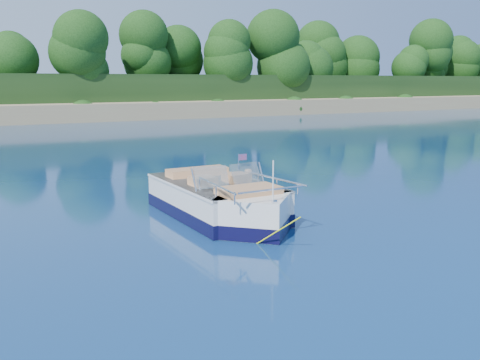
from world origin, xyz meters
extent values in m
plane|color=#091F45|center=(0.00, 0.00, 0.00)|extent=(160.00, 160.00, 0.00)
cube|color=#9F805C|center=(0.00, 38.00, 0.50)|extent=(170.00, 8.00, 2.00)
cube|color=black|center=(0.00, 65.00, 1.00)|extent=(170.00, 56.00, 6.00)
cylinder|color=#311D10|center=(0.00, 42.00, 3.30)|extent=(0.44, 0.44, 3.60)
sphere|color=black|center=(0.00, 42.00, 6.72)|extent=(5.94, 5.94, 5.94)
cylinder|color=#311D10|center=(20.00, 40.00, 2.80)|extent=(0.44, 0.44, 2.60)
sphere|color=black|center=(20.00, 40.00, 5.27)|extent=(4.29, 4.29, 4.29)
cylinder|color=#311D10|center=(48.00, 41.50, 3.00)|extent=(0.44, 0.44, 3.00)
sphere|color=black|center=(48.00, 41.50, 5.85)|extent=(4.95, 4.95, 4.95)
cube|color=white|center=(-3.05, 1.36, 0.32)|extent=(2.16, 4.01, 1.11)
cube|color=white|center=(-3.03, -0.52, 0.32)|extent=(2.11, 2.11, 1.11)
cube|color=black|center=(-3.05, 1.36, 0.17)|extent=(2.19, 4.05, 0.32)
cube|color=black|center=(-3.03, -0.52, 0.17)|extent=(2.15, 2.15, 0.32)
cube|color=tan|center=(-3.06, 1.68, 0.63)|extent=(1.72, 2.81, 0.11)
cube|color=white|center=(-3.05, 1.36, 0.84)|extent=(2.20, 4.01, 0.06)
cube|color=black|center=(-3.09, 3.54, 0.37)|extent=(0.58, 0.38, 0.95)
cube|color=#8C9EA5|center=(-3.52, 0.62, 1.15)|extent=(0.85, 0.38, 0.51)
cube|color=#8C9EA5|center=(-2.57, 0.63, 1.15)|extent=(0.85, 0.40, 0.51)
cube|color=tan|center=(-3.52, 1.09, 0.87)|extent=(0.59, 0.59, 0.42)
cube|color=tan|center=(-2.58, 1.10, 0.87)|extent=(0.59, 0.59, 0.42)
cube|color=tan|center=(-3.07, 2.41, 0.87)|extent=(1.65, 0.60, 0.40)
cube|color=tan|center=(-3.03, -0.32, 0.85)|extent=(1.40, 0.81, 0.36)
cylinder|color=white|center=(-3.02, -1.33, 1.32)|extent=(0.03, 0.03, 0.89)
cube|color=red|center=(-2.66, 0.63, 1.57)|extent=(0.23, 0.02, 0.15)
cube|color=silver|center=(-3.01, -1.38, 0.91)|extent=(0.11, 0.06, 0.05)
cylinder|color=#F3FF1B|center=(-3.17, -1.75, 0.37)|extent=(0.43, 1.07, 0.81)
torus|color=yellow|center=(-1.24, 2.77, 0.08)|extent=(1.51, 1.51, 0.33)
torus|color=red|center=(-1.24, 2.77, 0.10)|extent=(1.24, 1.24, 0.11)
imported|color=tan|center=(-1.33, 2.71, 0.00)|extent=(0.47, 0.77, 1.41)
camera|label=1|loc=(-8.90, -10.61, 3.39)|focal=40.00mm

